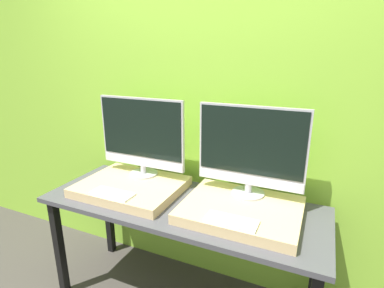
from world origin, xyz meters
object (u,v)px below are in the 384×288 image
(keyboard_left, at_px, (112,194))
(monitor_right, at_px, (251,149))
(monitor_left, at_px, (142,135))
(keyboard_right, at_px, (231,221))

(keyboard_left, height_order, monitor_right, monitor_right)
(monitor_left, height_order, keyboard_right, monitor_left)
(keyboard_right, bearing_deg, monitor_left, 155.20)
(keyboard_right, bearing_deg, keyboard_left, 180.00)
(monitor_right, distance_m, keyboard_right, 0.44)
(keyboard_left, distance_m, monitor_right, 0.87)
(monitor_right, height_order, keyboard_right, monitor_right)
(keyboard_left, height_order, keyboard_right, same)
(monitor_left, distance_m, keyboard_left, 0.44)
(monitor_right, bearing_deg, keyboard_right, -90.00)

